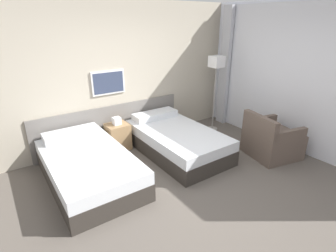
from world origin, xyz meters
TOP-DOWN VIEW (x-y plane):
  - ground_plane at (0.00, 0.00)m, footprint 16.00×16.00m
  - wall_headboard at (-0.02, 2.18)m, footprint 10.00×0.10m
  - wall_window at (2.51, -0.06)m, footprint 0.21×4.65m
  - bed_near_door at (-1.15, 1.13)m, footprint 1.15×2.00m
  - bed_near_window at (0.53, 1.13)m, footprint 1.15×2.00m
  - nightstand at (-0.31, 1.88)m, footprint 0.41×0.38m
  - floor_lamp at (1.89, 1.57)m, footprint 0.26×0.26m
  - armchair at (1.88, 0.03)m, footprint 0.96×0.95m

SIDE VIEW (x-z plane):
  - ground_plane at x=0.00m, z-range 0.00..0.00m
  - bed_near_door at x=-1.15m, z-range -0.06..0.54m
  - bed_near_window at x=0.53m, z-range -0.06..0.54m
  - nightstand at x=-0.31m, z-range -0.06..0.59m
  - armchair at x=1.88m, z-range -0.13..0.69m
  - wall_headboard at x=-0.02m, z-range -0.05..2.65m
  - wall_window at x=2.51m, z-range -0.01..2.69m
  - floor_lamp at x=1.89m, z-range 0.58..2.23m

